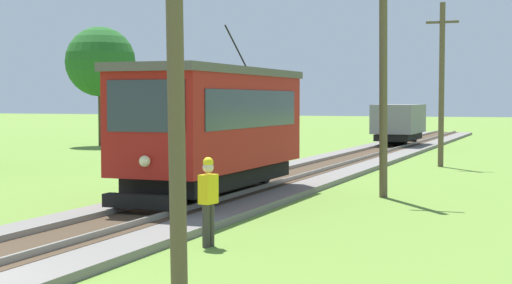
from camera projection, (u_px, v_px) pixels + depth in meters
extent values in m
cube|color=maroon|center=(214.00, 121.00, 22.76)|extent=(2.50, 8.00, 2.60)
cube|color=#56514C|center=(214.00, 72.00, 22.69)|extent=(2.60, 8.32, 0.22)
cube|color=black|center=(215.00, 176.00, 22.85)|extent=(2.10, 7.04, 0.44)
cube|color=#2D3842|center=(145.00, 106.00, 19.00)|extent=(2.10, 0.03, 1.25)
cube|color=#2D3842|center=(256.00, 109.00, 22.29)|extent=(0.02, 6.72, 1.04)
sphere|color=#F4EAB2|center=(145.00, 161.00, 19.03)|extent=(0.28, 0.28, 0.28)
cylinder|color=black|center=(236.00, 47.00, 24.13)|extent=(0.05, 1.67, 1.19)
cube|color=black|center=(142.00, 202.00, 18.95)|extent=(2.00, 0.36, 0.32)
cylinder|color=black|center=(179.00, 184.00, 20.76)|extent=(1.54, 0.80, 0.80)
cylinder|color=black|center=(244.00, 170.00, 24.93)|extent=(1.54, 0.80, 0.80)
cube|color=slate|center=(399.00, 119.00, 48.01)|extent=(2.40, 5.20, 1.70)
cube|color=black|center=(399.00, 137.00, 48.07)|extent=(2.02, 4.78, 0.38)
cylinder|color=black|center=(394.00, 138.00, 46.61)|extent=(1.54, 0.76, 0.76)
cylinder|color=black|center=(404.00, 135.00, 49.52)|extent=(1.54, 0.76, 0.76)
cylinder|color=brown|center=(175.00, 49.00, 10.98)|extent=(0.24, 0.44, 7.23)
cylinder|color=brown|center=(383.00, 59.00, 23.47)|extent=(0.24, 0.59, 8.23)
cylinder|color=brown|center=(442.00, 85.00, 34.59)|extent=(0.24, 0.31, 7.12)
cube|color=brown|center=(442.00, 22.00, 34.44)|extent=(1.40, 0.10, 0.10)
cylinder|color=silver|center=(430.00, 20.00, 34.64)|extent=(0.08, 0.08, 0.10)
cylinder|color=silver|center=(455.00, 19.00, 34.24)|extent=(0.08, 0.08, 0.10)
cylinder|color=#38332D|center=(211.00, 225.00, 15.88)|extent=(0.15, 0.15, 0.86)
cylinder|color=#38332D|center=(206.00, 226.00, 15.74)|extent=(0.15, 0.15, 0.86)
cube|color=yellow|center=(208.00, 189.00, 15.77)|extent=(0.30, 0.42, 0.58)
sphere|color=beige|center=(208.00, 167.00, 15.75)|extent=(0.22, 0.22, 0.22)
sphere|color=yellow|center=(208.00, 162.00, 15.74)|extent=(0.21, 0.21, 0.21)
cylinder|color=#4C3823|center=(101.00, 117.00, 50.20)|extent=(0.32, 0.32, 3.66)
sphere|color=#235B23|center=(100.00, 62.00, 50.01)|extent=(4.38, 4.38, 4.38)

